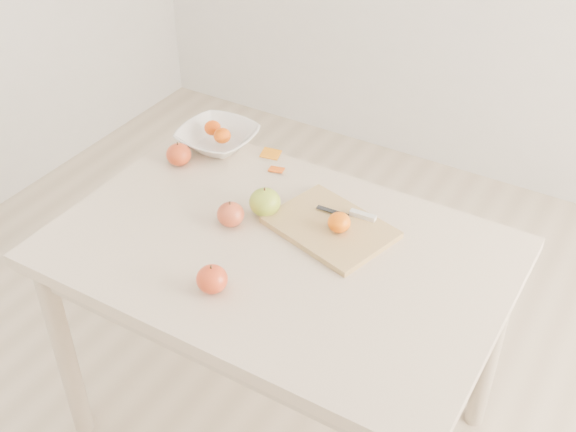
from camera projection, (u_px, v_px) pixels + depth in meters
The scene contains 14 objects.
ground at pixel (280, 423), 2.37m from camera, with size 3.50×3.50×0.00m, color #C6B293.
table at pixel (279, 275), 1.97m from camera, with size 1.20×0.80×0.75m.
cutting_board at pixel (331, 227), 1.97m from camera, with size 0.32×0.23×0.02m, color tan.
board_tangerine at pixel (339, 222), 1.93m from camera, with size 0.06×0.06×0.05m, color #E55808.
fruit_bowl at pixel (218, 138), 2.30m from camera, with size 0.24×0.24×0.06m, color white.
bowl_tangerine_near at pixel (213, 128), 2.31m from camera, with size 0.05×0.05×0.05m, color #E34908.
bowl_tangerine_far at pixel (222, 136), 2.27m from camera, with size 0.06×0.06×0.05m, color #D75B07.
orange_peel_a at pixel (271, 155), 2.28m from camera, with size 0.06×0.04×0.00m, color orange.
orange_peel_b at pixel (276, 170), 2.21m from camera, with size 0.04×0.04×0.00m, color #E65710.
paring_knife at pixel (358, 215), 1.99m from camera, with size 0.17×0.05×0.01m.
apple_green at pixel (265, 202), 2.01m from camera, with size 0.09×0.09×0.08m, color olive.
apple_red_c at pixel (212, 279), 1.76m from camera, with size 0.08×0.08×0.07m, color maroon.
apple_red_b at pixel (231, 214), 1.97m from camera, with size 0.08×0.08×0.07m, color maroon.
apple_red_a at pixel (179, 154), 2.22m from camera, with size 0.08×0.08×0.07m, color maroon.
Camera 1 is at (0.78, -1.26, 1.97)m, focal length 45.00 mm.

